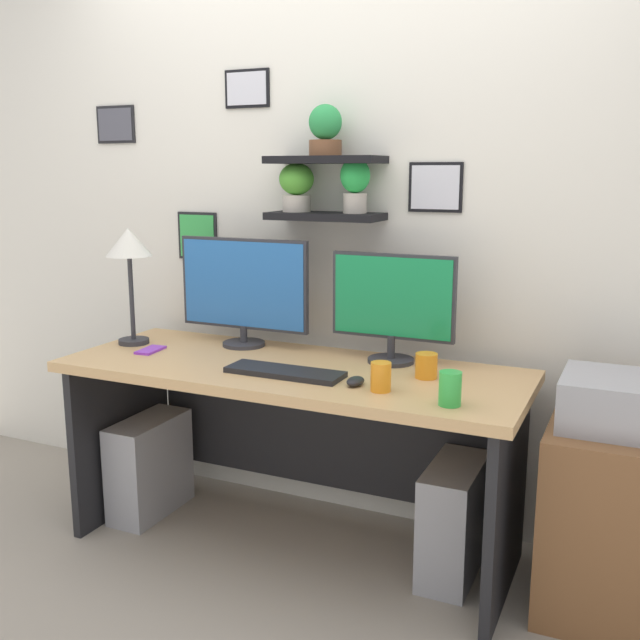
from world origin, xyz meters
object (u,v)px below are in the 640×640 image
desk (298,413)px  drawer_cabinet (612,520)px  cell_phone (150,350)px  printer (622,403)px  desk_lamp (129,251)px  coffee_mug (426,366)px  monitor_right (393,304)px  computer_tower_left (150,466)px  pen_cup (381,377)px  monitor_left (244,289)px  computer_tower_right (453,520)px  water_cup (450,389)px  computer_mouse (355,381)px  keyboard (285,372)px

desk → drawer_cabinet: size_ratio=2.73×
cell_phone → printer: 1.81m
desk_lamp → coffee_mug: bearing=0.5°
monitor_right → computer_tower_left: size_ratio=1.15×
monitor_right → cell_phone: bearing=-165.3°
computer_tower_left → pen_cup: bearing=-8.7°
cell_phone → desk_lamp: bearing=146.3°
monitor_left → computer_tower_right: monitor_left is taller
monitor_right → water_cup: size_ratio=4.47×
desk_lamp → printer: (1.95, 0.03, -0.41)m
monitor_right → cell_phone: 1.02m
pen_cup → computer_tower_right: bearing=47.5°
pen_cup → drawer_cabinet: (0.75, 0.24, -0.47)m
computer_mouse → desk_lamp: size_ratio=0.18×
water_cup → computer_tower_left: 1.51m
coffee_mug → water_cup: size_ratio=0.82×
keyboard → desk_lamp: bearing=168.7°
drawer_cabinet → printer: 0.41m
monitor_right → computer_tower_right: size_ratio=1.14×
monitor_right → coffee_mug: 0.31m
monitor_right → keyboard: size_ratio=1.12×
monitor_left → computer_tower_left: monitor_left is taller
water_cup → computer_tower_right: 0.66m
pen_cup → printer: bearing=17.5°
monitor_right → computer_tower_right: 0.84m
water_cup → computer_tower_right: (-0.04, 0.28, -0.59)m
keyboard → coffee_mug: bearing=20.0°
monitor_right → keyboard: 0.50m
computer_mouse → desk_lamp: (-1.10, 0.18, 0.39)m
monitor_right → pen_cup: bearing=-76.3°
water_cup → desk: bearing=158.2°
desk → desk_lamp: 0.99m
computer_mouse → water_cup: (0.35, -0.08, 0.04)m
cell_phone → coffee_mug: (1.15, 0.09, 0.04)m
monitor_right → computer_mouse: 0.41m
desk → printer: (1.17, 0.02, 0.19)m
keyboard → printer: printer is taller
coffee_mug → pen_cup: pen_cup is taller
desk → water_cup: water_cup is taller
monitor_right → printer: size_ratio=1.29×
cell_phone → printer: size_ratio=0.37×
cell_phone → drawer_cabinet: size_ratio=0.21×
monitor_left → pen_cup: (0.75, -0.38, -0.19)m
computer_tower_right → desk: bearing=-178.7°
keyboard → computer_tower_left: size_ratio=1.03×
coffee_mug → water_cup: bearing=-59.9°
desk → pen_cup: pen_cup is taller
monitor_right → pen_cup: size_ratio=4.91×
keyboard → computer_tower_right: keyboard is taller
cell_phone → desk: bearing=3.2°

